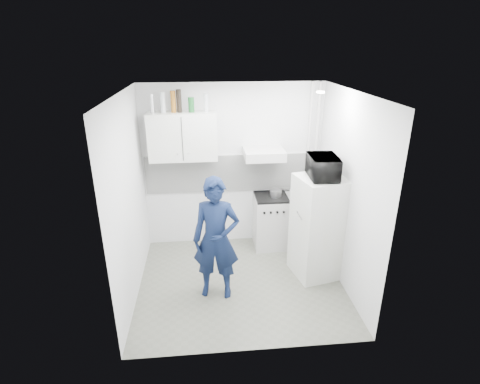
{
  "coord_description": "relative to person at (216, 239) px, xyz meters",
  "views": [
    {
      "loc": [
        -0.44,
        -4.38,
        3.15
      ],
      "look_at": [
        0.02,
        0.3,
        1.25
      ],
      "focal_mm": 28.0,
      "sensor_mm": 36.0,
      "label": 1
    }
  ],
  "objects": [
    {
      "name": "bottle_d",
      "position": [
        -0.44,
        1.28,
        1.54
      ],
      "size": [
        0.07,
        0.07,
        0.32
      ],
      "primitive_type": "cylinder",
      "color": "black",
      "rests_on": "upper_cabinet"
    },
    {
      "name": "canister_a",
      "position": [
        -0.27,
        1.28,
        1.49
      ],
      "size": [
        0.09,
        0.09,
        0.21
      ],
      "primitive_type": "cylinder",
      "color": "#144C1E",
      "rests_on": "upper_cabinet"
    },
    {
      "name": "pipe_b",
      "position": [
        1.51,
        1.37,
        0.48
      ],
      "size": [
        0.04,
        0.04,
        2.6
      ],
      "primitive_type": "cylinder",
      "color": "beige",
      "rests_on": "floor"
    },
    {
      "name": "saucepan",
      "position": [
        0.98,
        1.19,
        0.11
      ],
      "size": [
        0.19,
        0.19,
        0.1
      ],
      "primitive_type": "cylinder",
      "color": "silver",
      "rests_on": "stove_top"
    },
    {
      "name": "pipe_a",
      "position": [
        1.63,
        1.37,
        0.48
      ],
      "size": [
        0.05,
        0.05,
        2.6
      ],
      "primitive_type": "cylinder",
      "color": "beige",
      "rests_on": "floor"
    },
    {
      "name": "fridge",
      "position": [
        1.43,
        0.35,
        -0.08
      ],
      "size": [
        0.73,
        0.73,
        1.47
      ],
      "primitive_type": "cube",
      "rotation": [
        0.0,
        0.0,
        0.22
      ],
      "color": "beige",
      "rests_on": "floor"
    },
    {
      "name": "bottle_b",
      "position": [
        -0.67,
        1.28,
        1.52
      ],
      "size": [
        0.07,
        0.07,
        0.29
      ],
      "primitive_type": "cylinder",
      "color": "#B2B7BC",
      "rests_on": "upper_cabinet"
    },
    {
      "name": "upper_cabinet",
      "position": [
        -0.42,
        1.28,
        1.03
      ],
      "size": [
        1.0,
        0.35,
        0.7
      ],
      "primitive_type": "cube",
      "color": "beige",
      "rests_on": "wall_back"
    },
    {
      "name": "person",
      "position": [
        0.0,
        0.0,
        0.0
      ],
      "size": [
        0.65,
        0.49,
        1.64
      ],
      "primitive_type": "imported",
      "rotation": [
        0.0,
        0.0,
        -0.17
      ],
      "color": "#0D1834",
      "rests_on": "floor"
    },
    {
      "name": "ceiling",
      "position": [
        0.33,
        0.2,
        1.78
      ],
      "size": [
        2.8,
        2.8,
        0.0
      ],
      "primitive_type": "plane",
      "color": "white",
      "rests_on": "wall_back"
    },
    {
      "name": "microwave",
      "position": [
        1.43,
        0.35,
        0.8
      ],
      "size": [
        0.54,
        0.38,
        0.29
      ],
      "primitive_type": "imported",
      "rotation": [
        0.0,
        0.0,
        1.53
      ],
      "color": "black",
      "rests_on": "fridge"
    },
    {
      "name": "bottle_a",
      "position": [
        -0.82,
        1.28,
        1.51
      ],
      "size": [
        0.06,
        0.06,
        0.26
      ],
      "primitive_type": "cylinder",
      "color": "silver",
      "rests_on": "upper_cabinet"
    },
    {
      "name": "stove",
      "position": [
        0.92,
        1.2,
        -0.4
      ],
      "size": [
        0.53,
        0.53,
        0.85
      ],
      "primitive_type": "cube",
      "color": "beige",
      "rests_on": "floor"
    },
    {
      "name": "bottle_c",
      "position": [
        -0.52,
        1.28,
        1.53
      ],
      "size": [
        0.07,
        0.07,
        0.31
      ],
      "primitive_type": "cylinder",
      "color": "brown",
      "rests_on": "upper_cabinet"
    },
    {
      "name": "range_hood",
      "position": [
        0.78,
        1.2,
        0.75
      ],
      "size": [
        0.6,
        0.5,
        0.14
      ],
      "primitive_type": "cube",
      "color": "beige",
      "rests_on": "wall_back"
    },
    {
      "name": "ceiling_spot_fixture",
      "position": [
        1.33,
        0.4,
        1.75
      ],
      "size": [
        0.1,
        0.1,
        0.02
      ],
      "primitive_type": "cylinder",
      "color": "white",
      "rests_on": "ceiling"
    },
    {
      "name": "floor",
      "position": [
        0.33,
        0.2,
        -0.82
      ],
      "size": [
        2.8,
        2.8,
        0.0
      ],
      "primitive_type": "plane",
      "color": "#64665A",
      "rests_on": "ground"
    },
    {
      "name": "wall_back",
      "position": [
        0.33,
        1.45,
        0.48
      ],
      "size": [
        2.8,
        0.0,
        2.8
      ],
      "primitive_type": "plane",
      "rotation": [
        1.57,
        0.0,
        0.0
      ],
      "color": "silver",
      "rests_on": "floor"
    },
    {
      "name": "stove_top",
      "position": [
        0.92,
        1.2,
        0.04
      ],
      "size": [
        0.51,
        0.51,
        0.03
      ],
      "primitive_type": "cube",
      "color": "black",
      "rests_on": "stove"
    },
    {
      "name": "bottle_e",
      "position": [
        -0.06,
        1.28,
        1.51
      ],
      "size": [
        0.07,
        0.07,
        0.26
      ],
      "primitive_type": "cylinder",
      "color": "#B2B7BC",
      "rests_on": "upper_cabinet"
    },
    {
      "name": "wall_left",
      "position": [
        -1.07,
        0.2,
        0.48
      ],
      "size": [
        0.0,
        2.6,
        2.6
      ],
      "primitive_type": "plane",
      "rotation": [
        1.57,
        0.0,
        1.57
      ],
      "color": "silver",
      "rests_on": "floor"
    },
    {
      "name": "wall_right",
      "position": [
        1.73,
        0.2,
        0.48
      ],
      "size": [
        0.0,
        2.6,
        2.6
      ],
      "primitive_type": "plane",
      "rotation": [
        1.57,
        0.0,
        -1.57
      ],
      "color": "silver",
      "rests_on": "floor"
    },
    {
      "name": "backsplash",
      "position": [
        0.33,
        1.44,
        0.38
      ],
      "size": [
        2.74,
        0.03,
        0.6
      ],
      "primitive_type": "cube",
      "color": "white",
      "rests_on": "wall_back"
    }
  ]
}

